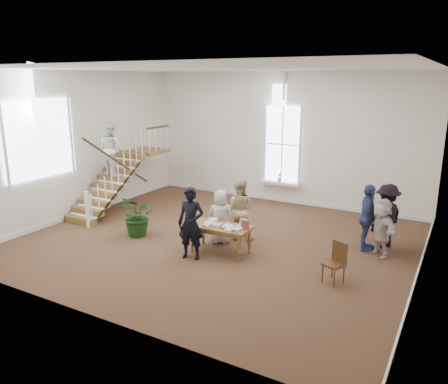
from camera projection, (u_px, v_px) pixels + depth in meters
The scene contains 12 objects.
ground at pixel (218, 240), 11.84m from camera, with size 10.00×10.00×0.00m, color #47271C.
room_shell at pixel (280, 191), 15.44m from camera, with size 10.49×10.00×10.00m.
staircase at pixel (114, 162), 14.12m from camera, with size 1.10×4.10×2.92m.
library_table at pixel (221, 229), 10.84m from camera, with size 1.55×0.82×0.78m.
police_officer at pixel (191, 223), 10.45m from camera, with size 0.65×0.43×1.78m, color black.
elderly_woman at pixel (220, 217), 11.50m from camera, with size 0.71×0.46×1.44m, color #B9B4AC.
person_yellow at pixel (239, 209), 11.75m from camera, with size 0.81×0.63×1.68m, color tan.
woman_cluster_a at pixel (367, 218), 10.96m from camera, with size 1.01×0.42×1.72m, color navy.
woman_cluster_b at pixel (386, 216), 11.16m from camera, with size 1.09×0.62×1.68m, color black.
woman_cluster_c at pixel (381, 228), 10.64m from camera, with size 1.36×0.43×1.46m, color beige.
floor_plant at pixel (138, 216), 12.04m from camera, with size 1.03×0.89×1.15m, color #143711.
side_chair at pixel (336, 260), 9.30m from camera, with size 0.51×0.51×0.89m.
Camera 1 is at (5.59, -9.62, 4.25)m, focal length 35.00 mm.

